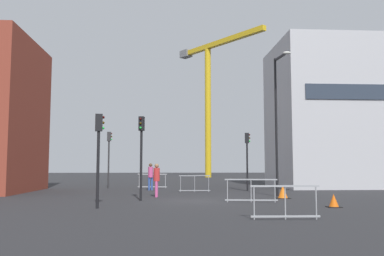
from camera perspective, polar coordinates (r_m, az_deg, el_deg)
ground at (r=20.25m, az=0.58°, el=-10.03°), size 160.00×160.00×0.00m
office_block at (r=35.94m, az=21.16°, el=1.58°), size 12.43×8.35×11.46m
construction_crane at (r=61.10m, az=2.46°, el=5.91°), size 10.78×14.49×19.94m
streetlamp_tall at (r=23.52m, az=11.74°, el=1.91°), size 0.50×1.83×7.78m
traffic_light_median at (r=31.66m, az=-11.40°, el=-3.07°), size 0.38×0.25×4.23m
traffic_light_far at (r=28.42m, az=7.63°, el=-3.27°), size 0.39×0.30×3.93m
traffic_light_island at (r=20.39m, az=-7.02°, el=-2.22°), size 0.30×0.39×4.11m
traffic_light_near at (r=17.08m, az=-12.77°, el=-2.21°), size 0.39×0.29×3.79m
pedestrian_walking at (r=28.97m, az=-5.75°, el=-6.39°), size 0.34×0.34×1.86m
pedestrian_waiting at (r=22.66m, az=-4.92°, el=-6.82°), size 0.34×0.34×1.81m
safety_barrier_right_run at (r=13.59m, az=12.74°, el=-9.88°), size 2.21×0.13×1.08m
safety_barrier_left_run at (r=26.81m, az=0.37°, el=-7.64°), size 2.02×0.06×1.08m
safety_barrier_front at (r=19.62m, az=8.16°, el=-8.48°), size 2.43×0.36×1.08m
safety_barrier_mid_span at (r=31.59m, az=-5.51°, el=-7.25°), size 2.21×0.35×1.08m
traffic_cone_striped at (r=22.18m, az=12.43°, el=-8.66°), size 0.68×0.68×0.69m
traffic_cone_orange at (r=18.08m, az=18.98°, el=-9.53°), size 0.54×0.54×0.55m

